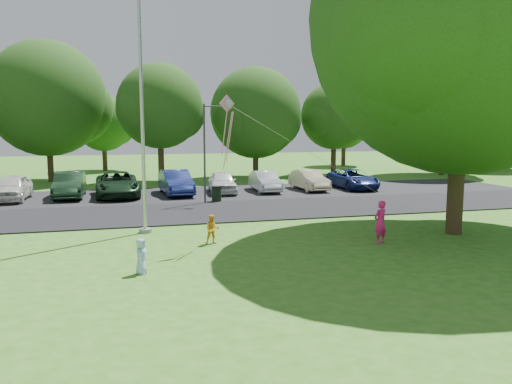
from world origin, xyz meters
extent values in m
plane|color=#336E1D|center=(0.00, 0.00, 0.00)|extent=(120.00, 120.00, 0.00)
cube|color=black|center=(0.00, 9.00, 0.03)|extent=(60.00, 6.00, 0.06)
cube|color=black|center=(0.00, 15.50, 0.03)|extent=(42.00, 7.00, 0.06)
cylinder|color=#B7BABF|center=(-3.50, 5.00, 5.00)|extent=(0.14, 0.14, 10.00)
cylinder|color=gray|center=(-3.50, 5.00, 0.08)|extent=(0.50, 0.50, 0.16)
cylinder|color=#3F3F44|center=(-0.08, 11.64, 2.66)|extent=(0.11, 0.11, 5.32)
cylinder|color=#3F3F44|center=(0.53, 11.53, 5.19)|extent=(1.24, 0.30, 0.07)
cube|color=silver|center=(1.14, 11.41, 5.13)|extent=(0.43, 0.26, 0.12)
cylinder|color=black|center=(0.62, 12.05, 0.42)|extent=(0.52, 0.52, 0.84)
cylinder|color=black|center=(0.62, 12.05, 0.86)|extent=(0.56, 0.56, 0.05)
cylinder|color=#332316|center=(8.14, 1.77, 2.02)|extent=(0.62, 0.62, 4.05)
sphere|color=#193C10|center=(8.14, 1.77, 8.08)|extent=(11.54, 11.54, 11.54)
sphere|color=#193C10|center=(10.73, 2.92, 7.22)|extent=(7.50, 7.50, 7.50)
sphere|color=#193C10|center=(5.83, 0.33, 7.51)|extent=(6.92, 6.92, 6.92)
sphere|color=#193C10|center=(5.84, 0.77, 6.65)|extent=(6.00, 6.00, 6.00)
cylinder|color=#332316|center=(-9.60, 25.24, 1.60)|extent=(0.44, 0.44, 3.19)
sphere|color=#193C10|center=(-9.60, 25.24, 6.17)|extent=(8.50, 8.50, 8.50)
sphere|color=#193C10|center=(-7.68, 26.09, 5.53)|extent=(5.53, 5.53, 5.53)
sphere|color=#193C10|center=(-11.30, 24.17, 5.74)|extent=(5.10, 5.10, 5.10)
cylinder|color=#332316|center=(-1.58, 22.90, 1.71)|extent=(0.44, 0.44, 3.43)
sphere|color=#193C10|center=(-1.58, 22.90, 5.62)|extent=(6.27, 6.27, 6.27)
sphere|color=#193C10|center=(-0.17, 23.53, 5.15)|extent=(4.07, 4.07, 4.07)
sphere|color=#193C10|center=(-2.84, 22.12, 5.31)|extent=(3.76, 3.76, 3.76)
cylinder|color=#332316|center=(6.03, 24.17, 1.33)|extent=(0.44, 0.44, 2.66)
sphere|color=#193C10|center=(6.03, 24.17, 5.20)|extent=(7.27, 7.27, 7.27)
sphere|color=#193C10|center=(7.66, 24.89, 4.66)|extent=(4.72, 4.72, 4.72)
sphere|color=#193C10|center=(4.57, 23.26, 4.84)|extent=(4.36, 4.36, 4.36)
cylinder|color=#332316|center=(13.12, 24.89, 1.51)|extent=(0.44, 0.44, 3.02)
sphere|color=#193C10|center=(13.12, 24.89, 5.00)|extent=(5.67, 5.67, 5.67)
sphere|color=#193C10|center=(14.39, 25.46, 4.58)|extent=(3.68, 3.68, 3.68)
sphere|color=#193C10|center=(11.98, 24.18, 4.72)|extent=(3.40, 3.40, 3.40)
cylinder|color=#332316|center=(21.92, 22.25, 1.71)|extent=(0.44, 0.44, 3.42)
sphere|color=#193C10|center=(21.92, 22.25, 6.49)|extent=(8.77, 8.77, 8.77)
sphere|color=#193C10|center=(23.89, 23.13, 5.84)|extent=(5.70, 5.70, 5.70)
sphere|color=#193C10|center=(20.17, 21.15, 6.06)|extent=(5.26, 5.26, 5.26)
cylinder|color=#332316|center=(30.70, 25.66, 1.46)|extent=(0.44, 0.44, 2.92)
sphere|color=#193C10|center=(30.70, 25.66, 5.45)|extent=(7.24, 7.24, 7.24)
sphere|color=#193C10|center=(32.33, 26.38, 4.91)|extent=(4.70, 4.70, 4.70)
sphere|color=#193C10|center=(29.25, 24.75, 5.09)|extent=(4.34, 4.34, 4.34)
cylinder|color=#332316|center=(38.00, 35.00, 1.30)|extent=(0.44, 0.44, 2.60)
sphere|color=#193C10|center=(38.00, 35.00, 4.42)|extent=(5.20, 5.20, 5.20)
sphere|color=#193C10|center=(39.17, 35.52, 4.03)|extent=(3.38, 3.38, 3.38)
sphere|color=#193C10|center=(36.96, 34.35, 4.16)|extent=(3.12, 3.12, 3.12)
cylinder|color=#332316|center=(-6.00, 34.00, 1.30)|extent=(0.44, 0.44, 2.60)
sphere|color=#193C10|center=(-6.00, 34.00, 4.42)|extent=(5.20, 5.20, 5.20)
sphere|color=#193C10|center=(-4.83, 34.52, 4.03)|extent=(3.38, 3.38, 3.38)
sphere|color=#193C10|center=(-7.04, 33.35, 4.16)|extent=(3.12, 3.12, 3.12)
cylinder|color=#332316|center=(18.00, 33.50, 1.30)|extent=(0.44, 0.44, 2.60)
sphere|color=#193C10|center=(18.00, 33.50, 4.42)|extent=(5.20, 5.20, 5.20)
sphere|color=#193C10|center=(19.17, 34.02, 4.03)|extent=(3.38, 3.38, 3.38)
sphere|color=#193C10|center=(16.96, 32.85, 4.16)|extent=(3.12, 3.12, 3.12)
imported|color=silver|center=(-10.32, 15.27, 0.78)|extent=(1.76, 4.22, 1.43)
imported|color=black|center=(-7.33, 15.60, 0.80)|extent=(1.59, 4.50, 1.48)
imported|color=black|center=(-4.67, 15.33, 0.79)|extent=(2.65, 5.33, 1.45)
imported|color=navy|center=(-1.26, 15.33, 0.79)|extent=(1.89, 4.56, 1.47)
imported|color=silver|center=(1.58, 15.38, 0.73)|extent=(1.94, 4.07, 1.34)
imported|color=#B2B7BF|center=(4.34, 15.37, 0.70)|extent=(1.45, 3.90, 1.27)
imported|color=#C6B793|center=(7.26, 15.31, 0.70)|extent=(1.64, 3.96, 1.28)
imported|color=navy|center=(10.31, 15.25, 0.69)|extent=(2.28, 4.63, 1.26)
imported|color=#F22077|center=(4.53, 1.00, 0.77)|extent=(0.66, 0.55, 1.55)
imported|color=#FBA827|center=(-1.27, 2.45, 0.53)|extent=(0.54, 0.43, 1.06)
imported|color=#9CBCF0|center=(-3.84, -0.61, 0.51)|extent=(0.47, 0.58, 1.03)
cube|color=pink|center=(-0.77, 2.17, 4.93)|extent=(0.56, 0.22, 0.58)
cube|color=#8CC6E5|center=(-0.72, 2.14, 4.95)|extent=(0.27, 0.11, 0.28)
cylinder|color=white|center=(1.88, 1.58, 3.34)|extent=(5.30, 1.18, 3.19)
cylinder|color=pink|center=(-0.87, 2.17, 3.91)|extent=(0.19, 0.25, 1.53)
cylinder|color=pink|center=(-0.67, 2.22, 3.78)|extent=(0.21, 0.40, 1.75)
cylinder|color=pink|center=(-0.77, 2.09, 3.66)|extent=(0.24, 0.59, 1.96)
camera|label=1|loc=(-4.19, -14.73, 4.18)|focal=35.00mm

